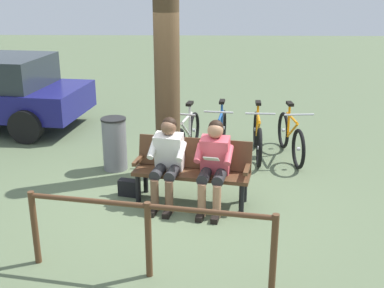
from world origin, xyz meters
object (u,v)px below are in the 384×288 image
at_px(person_reading, 214,161).
at_px(person_companion, 167,157).
at_px(handbag, 129,188).
at_px(litter_bin, 115,144).
at_px(bicycle_red, 291,137).
at_px(bench, 193,166).
at_px(tree_trunk, 167,75).
at_px(bicycle_black, 187,137).
at_px(bicycle_purple, 220,135).
at_px(bicycle_orange, 257,136).

height_order(person_reading, person_companion, same).
bearing_deg(person_companion, handbag, -7.89).
xyz_separation_m(person_companion, litter_bin, (0.94, -1.22, -0.23)).
height_order(handbag, bicycle_red, bicycle_red).
relative_size(bench, handbag, 5.54).
xyz_separation_m(person_reading, litter_bin, (1.57, -1.35, -0.23)).
relative_size(bench, tree_trunk, 0.53).
xyz_separation_m(bench, tree_trunk, (0.41, -0.99, 1.07)).
height_order(bench, bicycle_black, bicycle_black).
distance_m(bicycle_red, bicycle_purple, 1.21).
xyz_separation_m(bench, bicycle_orange, (-1.08, -1.78, -0.15)).
xyz_separation_m(person_companion, tree_trunk, (0.07, -1.09, 0.91)).
xyz_separation_m(bench, person_reading, (-0.29, 0.22, 0.16)).
bearing_deg(person_companion, litter_bin, -41.03).
xyz_separation_m(person_reading, bicycle_purple, (-0.15, -2.09, -0.31)).
distance_m(person_reading, bicycle_purple, 2.12).
bearing_deg(person_companion, bench, -152.63).
bearing_deg(bicycle_purple, bench, -5.77).
xyz_separation_m(handbag, litter_bin, (0.37, -1.02, 0.31)).
relative_size(person_reading, bicycle_red, 0.72).
relative_size(person_reading, bicycle_purple, 0.72).
distance_m(bench, tree_trunk, 1.51).
bearing_deg(bench, bicycle_red, -122.05).
bearing_deg(litter_bin, bicycle_black, -152.88).
relative_size(bench, person_companion, 1.38).
distance_m(person_reading, bicycle_orange, 2.18).
distance_m(bench, bicycle_orange, 2.09).
bearing_deg(bicycle_black, person_reading, 24.72).
relative_size(tree_trunk, bicycle_purple, 1.88).
xyz_separation_m(bench, handbag, (0.91, -0.10, -0.39)).
bearing_deg(tree_trunk, handbag, 60.59).
bearing_deg(litter_bin, bicycle_orange, -164.42).
height_order(bicycle_red, bicycle_purple, same).
distance_m(tree_trunk, bicycle_purple, 1.72).
bearing_deg(person_reading, bicycle_red, -113.34).
bearing_deg(person_companion, bicycle_orange, -115.78).
bearing_deg(handbag, bicycle_red, -147.27).
bearing_deg(bench, handbag, 5.05).
xyz_separation_m(handbag, bicycle_purple, (-1.35, -1.76, 0.24)).
distance_m(bench, bicycle_red, 2.40).
bearing_deg(bench, tree_trunk, -56.13).
relative_size(bicycle_purple, bicycle_black, 1.01).
xyz_separation_m(bicycle_orange, bicycle_purple, (0.64, -0.08, 0.00)).
distance_m(person_companion, tree_trunk, 1.42).
xyz_separation_m(bench, person_companion, (0.34, 0.10, 0.16)).
bearing_deg(bicycle_black, litter_bin, -50.49).
distance_m(tree_trunk, bicycle_red, 2.50).
height_order(litter_bin, bicycle_red, bicycle_red).
xyz_separation_m(litter_bin, bicycle_orange, (-2.37, -0.66, -0.07)).
bearing_deg(bicycle_purple, handbag, -29.96).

